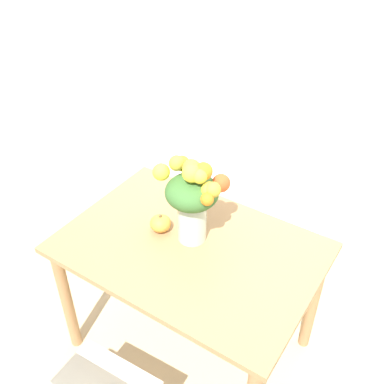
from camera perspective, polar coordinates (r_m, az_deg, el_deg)
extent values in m
plane|color=tan|center=(2.72, -0.25, -18.51)|extent=(12.00, 12.00, 0.00)
cube|color=white|center=(2.94, 15.44, 17.87)|extent=(8.00, 0.06, 2.70)
cube|color=#9E754C|center=(2.16, -0.30, -7.12)|extent=(1.21, 0.84, 0.03)
cylinder|color=#9E754C|center=(2.52, -15.64, -13.09)|extent=(0.06, 0.06, 0.73)
cylinder|color=#9E754C|center=(2.87, -5.38, -4.30)|extent=(0.06, 0.06, 0.73)
cylinder|color=#9E754C|center=(2.52, 15.14, -13.16)|extent=(0.06, 0.06, 0.73)
cylinder|color=#B2CCBC|center=(2.11, 0.00, -3.52)|extent=(0.14, 0.14, 0.22)
cylinder|color=silver|center=(2.16, 0.00, -4.87)|extent=(0.12, 0.12, 0.09)
cylinder|color=#38662D|center=(2.08, 0.63, -3.08)|extent=(0.01, 0.01, 0.27)
cylinder|color=#38662D|center=(2.11, 0.59, -2.52)|extent=(0.01, 0.01, 0.27)
cylinder|color=#38662D|center=(2.11, -0.26, -2.37)|extent=(0.01, 0.01, 0.27)
cylinder|color=#38662D|center=(2.09, -0.75, -2.83)|extent=(0.01, 0.01, 0.27)
cylinder|color=#38662D|center=(2.07, -0.20, -3.28)|extent=(0.01, 0.01, 0.27)
ellipsoid|color=#38662D|center=(2.01, 0.00, 0.00)|extent=(0.25, 0.25, 0.15)
sphere|color=#AD9E33|center=(1.98, -1.96, 3.68)|extent=(0.07, 0.07, 0.07)
sphere|color=#D64C23|center=(2.02, 3.71, 1.13)|extent=(0.08, 0.08, 0.08)
sphere|color=#AD9E33|center=(1.94, -0.07, 3.04)|extent=(0.08, 0.08, 0.08)
sphere|color=orange|center=(1.93, 1.46, 2.64)|extent=(0.08, 0.08, 0.08)
sphere|color=orange|center=(1.90, 1.97, -0.88)|extent=(0.06, 0.06, 0.06)
sphere|color=yellow|center=(1.92, 0.29, 2.29)|extent=(0.08, 0.08, 0.08)
sphere|color=yellow|center=(2.00, -3.93, 2.55)|extent=(0.08, 0.08, 0.08)
sphere|color=yellow|center=(1.93, 2.21, 0.25)|extent=(0.07, 0.07, 0.07)
sphere|color=yellow|center=(2.08, -1.28, 3.65)|extent=(0.07, 0.07, 0.07)
sphere|color=yellow|center=(1.92, -0.07, 2.41)|extent=(0.08, 0.08, 0.08)
sphere|color=yellow|center=(1.91, 0.99, 2.00)|extent=(0.07, 0.07, 0.07)
sphere|color=#AD9E33|center=(1.92, 2.67, 0.28)|extent=(0.07, 0.07, 0.07)
ellipsoid|color=gold|center=(2.21, -4.03, -3.99)|extent=(0.10, 0.10, 0.08)
cylinder|color=brown|center=(2.18, -4.07, -3.10)|extent=(0.01, 0.01, 0.02)
cube|color=silver|center=(2.76, 11.49, -5.05)|extent=(0.46, 0.46, 0.02)
cylinder|color=silver|center=(2.86, 6.26, -8.73)|extent=(0.04, 0.04, 0.42)
cylinder|color=silver|center=(2.75, 12.20, -11.81)|extent=(0.04, 0.04, 0.42)
cylinder|color=silver|center=(3.08, 9.88, -5.18)|extent=(0.04, 0.04, 0.42)
cylinder|color=silver|center=(2.98, 15.47, -7.86)|extent=(0.04, 0.04, 0.42)
cube|color=silver|center=(2.76, 14.19, 0.89)|extent=(0.40, 0.06, 0.46)
cylinder|color=silver|center=(2.40, -12.16, -22.04)|extent=(0.04, 0.04, 0.42)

